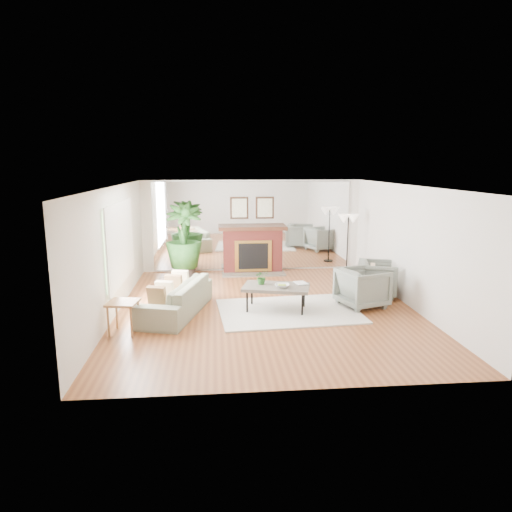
{
  "coord_description": "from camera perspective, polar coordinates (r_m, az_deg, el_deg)",
  "views": [
    {
      "loc": [
        -1.04,
        -8.96,
        2.93
      ],
      "look_at": [
        -0.15,
        0.6,
        0.98
      ],
      "focal_mm": 32.0,
      "sensor_mm": 36.0,
      "label": 1
    }
  ],
  "objects": [
    {
      "name": "coffee_table",
      "position": [
        9.2,
        2.54,
        -3.99
      ],
      "size": [
        1.46,
        1.07,
        0.52
      ],
      "rotation": [
        0.0,
        0.0,
        -0.26
      ],
      "color": "#5D5549",
      "rests_on": "ground"
    },
    {
      "name": "fruit_bowl",
      "position": [
        9.05,
        3.28,
        -3.73
      ],
      "size": [
        0.32,
        0.32,
        0.07
      ],
      "primitive_type": "imported",
      "rotation": [
        0.0,
        0.0,
        -0.14
      ],
      "color": "#99623D",
      "rests_on": "coffee_table"
    },
    {
      "name": "mirror_panel",
      "position": [
        12.59,
        -0.51,
        3.79
      ],
      "size": [
        5.4,
        0.04,
        2.4
      ],
      "primitive_type": "cube",
      "color": "silver",
      "rests_on": "wall_back"
    },
    {
      "name": "wall_right",
      "position": [
        9.97,
        18.64,
        1.15
      ],
      "size": [
        0.02,
        7.0,
        2.5
      ],
      "primitive_type": "cube",
      "color": "silver",
      "rests_on": "ground"
    },
    {
      "name": "armchair_front",
      "position": [
        9.73,
        13.16,
        -3.87
      ],
      "size": [
        1.12,
        1.1,
        0.81
      ],
      "primitive_type": "imported",
      "rotation": [
        0.0,
        0.0,
        1.89
      ],
      "color": "gray",
      "rests_on": "ground"
    },
    {
      "name": "floor_lamp",
      "position": [
        12.06,
        11.45,
        3.98
      ],
      "size": [
        0.54,
        0.3,
        1.65
      ],
      "color": "black",
      "rests_on": "ground"
    },
    {
      "name": "side_table",
      "position": [
        8.34,
        -16.28,
        -6.09
      ],
      "size": [
        0.58,
        0.58,
        0.57
      ],
      "rotation": [
        0.0,
        0.0,
        -0.16
      ],
      "color": "#99623D",
      "rests_on": "ground"
    },
    {
      "name": "book",
      "position": [
        9.33,
        4.97,
        -3.45
      ],
      "size": [
        0.28,
        0.34,
        0.02
      ],
      "primitive_type": "imported",
      "rotation": [
        0.0,
        0.0,
        0.2
      ],
      "color": "#99623D",
      "rests_on": "coffee_table"
    },
    {
      "name": "tabletop_plant",
      "position": [
        9.26,
        0.73,
        -2.64
      ],
      "size": [
        0.31,
        0.29,
        0.3
      ],
      "primitive_type": "imported",
      "rotation": [
        0.0,
        0.0,
        0.21
      ],
      "color": "#2C6023",
      "rests_on": "coffee_table"
    },
    {
      "name": "window_panel",
      "position": [
        9.69,
        -16.66,
        1.59
      ],
      "size": [
        0.04,
        2.4,
        1.5
      ],
      "primitive_type": "cube",
      "color": "#B2E09E",
      "rests_on": "wall_left"
    },
    {
      "name": "fireplace",
      "position": [
        12.47,
        -0.42,
        0.97
      ],
      "size": [
        1.85,
        0.83,
        2.05
      ],
      "color": "maroon",
      "rests_on": "ground"
    },
    {
      "name": "potted_ficus",
      "position": [
        11.88,
        -9.03,
        2.13
      ],
      "size": [
        1.09,
        1.09,
        1.93
      ],
      "color": "black",
      "rests_on": "ground"
    },
    {
      "name": "wall_back",
      "position": [
        12.61,
        -0.51,
        3.8
      ],
      "size": [
        6.0,
        0.02,
        2.5
      ],
      "primitive_type": "cube",
      "color": "silver",
      "rests_on": "ground"
    },
    {
      "name": "ground",
      "position": [
        9.49,
        1.26,
        -6.53
      ],
      "size": [
        7.0,
        7.0,
        0.0
      ],
      "primitive_type": "plane",
      "color": "brown",
      "rests_on": "ground"
    },
    {
      "name": "armchair_back",
      "position": [
        10.61,
        14.96,
        -2.74
      ],
      "size": [
        1.12,
        1.1,
        0.8
      ],
      "primitive_type": "imported",
      "rotation": [
        0.0,
        0.0,
        1.21
      ],
      "color": "gray",
      "rests_on": "ground"
    },
    {
      "name": "sofa",
      "position": [
        9.2,
        -10.01,
        -5.15
      ],
      "size": [
        1.44,
        2.39,
        0.65
      ],
      "primitive_type": "imported",
      "rotation": [
        0.0,
        0.0,
        -1.84
      ],
      "color": "gray",
      "rests_on": "ground"
    },
    {
      "name": "wall_left",
      "position": [
        9.33,
        -17.28,
        0.56
      ],
      "size": [
        0.02,
        7.0,
        2.5
      ],
      "primitive_type": "cube",
      "color": "silver",
      "rests_on": "ground"
    },
    {
      "name": "area_rug",
      "position": [
        9.28,
        4.07,
        -6.86
      ],
      "size": [
        2.89,
        2.17,
        0.03
      ],
      "primitive_type": "cube",
      "rotation": [
        0.0,
        0.0,
        0.07
      ],
      "color": "silver",
      "rests_on": "ground"
    }
  ]
}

